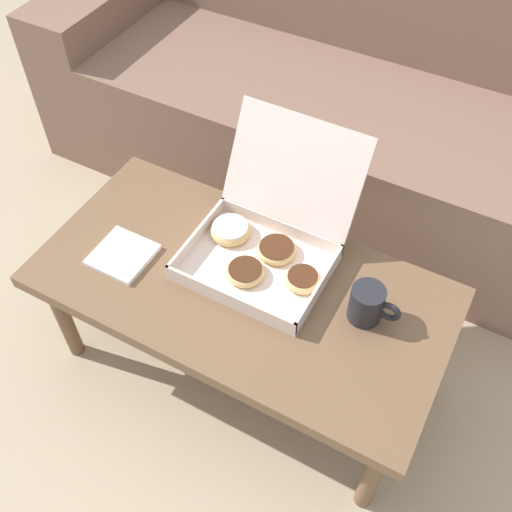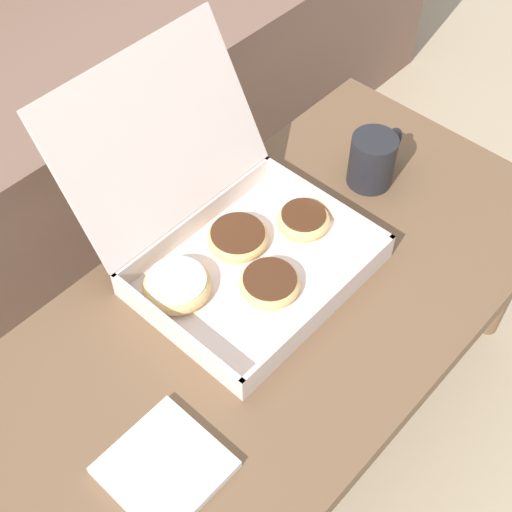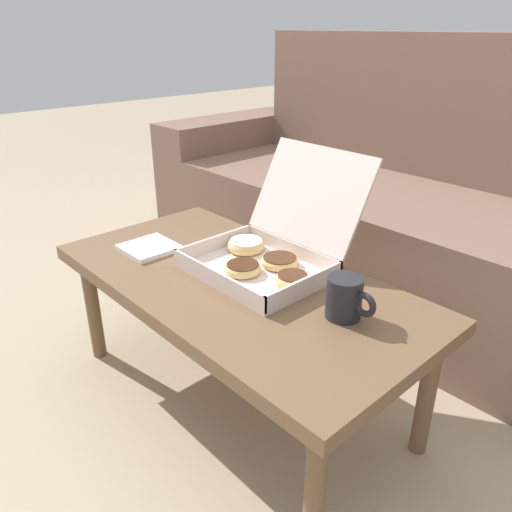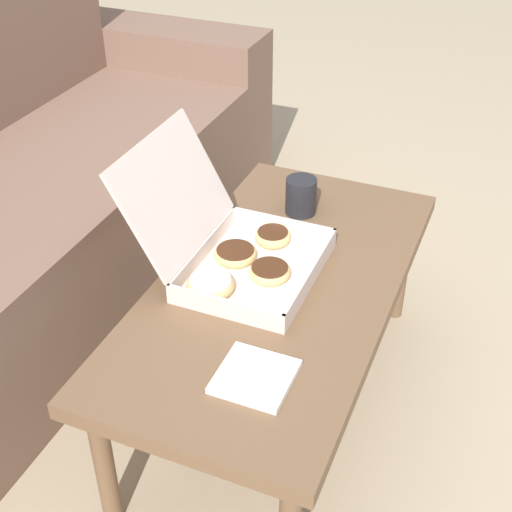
{
  "view_description": "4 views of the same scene",
  "coord_description": "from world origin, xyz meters",
  "px_view_note": "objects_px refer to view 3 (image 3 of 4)",
  "views": [
    {
      "loc": [
        0.48,
        -0.93,
        1.63
      ],
      "look_at": [
        0.01,
        -0.07,
        0.45
      ],
      "focal_mm": 42.0,
      "sensor_mm": 36.0,
      "label": 1
    },
    {
      "loc": [
        -0.52,
        -0.55,
        1.34
      ],
      "look_at": [
        0.01,
        -0.07,
        0.45
      ],
      "focal_mm": 50.0,
      "sensor_mm": 36.0,
      "label": 2
    },
    {
      "loc": [
        0.91,
        -0.9,
        1.02
      ],
      "look_at": [
        0.01,
        -0.07,
        0.45
      ],
      "focal_mm": 35.0,
      "sensor_mm": 36.0,
      "label": 3
    },
    {
      "loc": [
        -1.27,
        -0.6,
        1.43
      ],
      "look_at": [
        0.01,
        -0.07,
        0.45
      ],
      "focal_mm": 50.0,
      "sensor_mm": 36.0,
      "label": 4
    }
  ],
  "objects_px": {
    "couch": "(417,219)",
    "coffee_table": "(237,292)",
    "coffee_mug": "(345,298)",
    "pastry_box": "(271,248)"
  },
  "relations": [
    {
      "from": "couch",
      "to": "pastry_box",
      "type": "bearing_deg",
      "value": -89.48
    },
    {
      "from": "couch",
      "to": "coffee_mug",
      "type": "relative_size",
      "value": 18.39
    },
    {
      "from": "pastry_box",
      "to": "coffee_mug",
      "type": "bearing_deg",
      "value": -11.81
    },
    {
      "from": "coffee_table",
      "to": "couch",
      "type": "bearing_deg",
      "value": 90.0
    },
    {
      "from": "couch",
      "to": "pastry_box",
      "type": "distance_m",
      "value": 0.81
    },
    {
      "from": "couch",
      "to": "coffee_table",
      "type": "height_order",
      "value": "couch"
    },
    {
      "from": "coffee_table",
      "to": "coffee_mug",
      "type": "bearing_deg",
      "value": 10.13
    },
    {
      "from": "couch",
      "to": "coffee_table",
      "type": "xyz_separation_m",
      "value": [
        0.0,
        -0.92,
        0.02
      ]
    },
    {
      "from": "couch",
      "to": "coffee_mug",
      "type": "distance_m",
      "value": 0.93
    },
    {
      "from": "coffee_table",
      "to": "pastry_box",
      "type": "height_order",
      "value": "pastry_box"
    }
  ]
}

